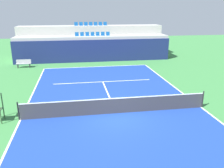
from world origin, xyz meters
TOP-DOWN VIEW (x-y plane):
  - ground_plane at (0.00, 0.00)m, footprint 80.00×80.00m
  - court_surface at (0.00, 0.00)m, footprint 11.00×24.00m
  - baseline_far at (0.00, 11.95)m, footprint 11.00×0.10m
  - sideline_left at (-5.45, 0.00)m, footprint 0.10×24.00m
  - sideline_right at (5.45, 0.00)m, footprint 0.10×24.00m
  - service_line_far at (0.00, 6.40)m, footprint 8.26×0.10m
  - centre_service_line at (0.00, 3.20)m, footprint 0.10×6.40m
  - back_wall at (0.00, 14.53)m, footprint 18.17×0.30m
  - stands_tier_lower at (0.00, 15.88)m, footprint 18.17×2.40m
  - stands_tier_upper at (0.00, 18.28)m, footprint 18.17×2.40m
  - seating_row_lower at (0.00, 15.98)m, footprint 4.17×0.44m
  - seating_row_upper at (0.00, 18.38)m, footprint 4.17×0.44m
  - tennis_net at (0.00, 0.00)m, footprint 11.08×0.08m
  - player_bench at (-7.62, 12.88)m, footprint 1.50×0.40m

SIDE VIEW (x-z plane):
  - ground_plane at x=0.00m, z-range 0.00..0.00m
  - court_surface at x=0.00m, z-range 0.00..0.01m
  - baseline_far at x=0.00m, z-range 0.01..0.01m
  - sideline_left at x=-5.45m, z-range 0.01..0.01m
  - sideline_right at x=5.45m, z-range 0.01..0.01m
  - service_line_far at x=0.00m, z-range 0.01..0.01m
  - centre_service_line at x=0.00m, z-range 0.01..0.01m
  - player_bench at x=-7.62m, z-range 0.08..0.93m
  - tennis_net at x=0.00m, z-range -0.03..1.04m
  - back_wall at x=0.00m, z-range 0.00..2.55m
  - stands_tier_lower at x=0.00m, z-range 0.00..2.88m
  - stands_tier_upper at x=0.00m, z-range 0.00..3.92m
  - seating_row_lower at x=0.00m, z-range 2.79..3.23m
  - seating_row_upper at x=0.00m, z-range 3.83..4.27m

